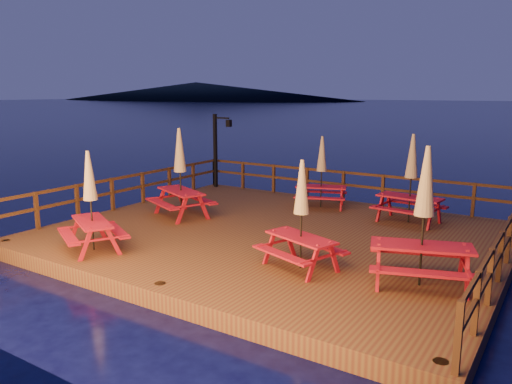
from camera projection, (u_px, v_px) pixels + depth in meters
ground at (274, 245)px, 14.17m from camera, size 500.00×500.00×0.00m
deck at (274, 239)px, 14.13m from camera, size 12.00×10.00×0.40m
deck_piles at (274, 255)px, 14.23m from camera, size 11.44×9.44×1.40m
railing at (304, 195)px, 15.41m from camera, size 11.80×9.75×1.10m
lamp_post at (218, 144)px, 20.35m from camera, size 0.85×0.18×3.00m
headland_left at (196, 91)px, 254.85m from camera, size 180.00×84.00×9.00m
picnic_table_0 at (180, 171)px, 15.58m from camera, size 2.43×2.25×2.79m
picnic_table_1 at (424, 215)px, 9.92m from camera, size 2.42×2.20×2.86m
picnic_table_2 at (91, 199)px, 12.25m from camera, size 2.21×2.07×2.49m
picnic_table_3 at (301, 213)px, 10.95m from camera, size 2.08×1.90×2.45m
picnic_table_4 at (411, 177)px, 14.85m from camera, size 2.02×1.73×2.67m
picnic_table_5 at (322, 171)px, 16.91m from camera, size 2.07×1.89×2.42m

